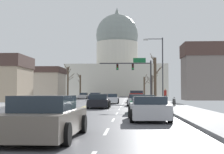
{
  "coord_description": "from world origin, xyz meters",
  "views": [
    {
      "loc": [
        4.33,
        -36.46,
        1.44
      ],
      "look_at": [
        1.0,
        28.72,
        4.32
      ],
      "focal_mm": 54.38,
      "sensor_mm": 36.0,
      "label": 1
    }
  ],
  "objects_px": {
    "sedan_near_04": "(143,104)",
    "sedan_near_06": "(46,119)",
    "pickup_truck_near_00": "(137,97)",
    "sedan_near_05": "(149,109)",
    "sedan_near_01": "(111,99)",
    "bicycle_parked": "(174,102)",
    "sedan_near_02": "(137,100)",
    "street_lamp_right": "(160,64)",
    "pedestrian_00": "(165,95)",
    "signal_gantry": "(136,70)",
    "sedan_oncoming_01": "(84,96)",
    "sedan_oncoming_00": "(95,97)",
    "sedan_near_03": "(99,101)"
  },
  "relations": [
    {
      "from": "sedan_near_04",
      "to": "sedan_near_06",
      "type": "xyz_separation_m",
      "value": [
        -3.52,
        -13.24,
        0.03
      ]
    },
    {
      "from": "pickup_truck_near_00",
      "to": "sedan_near_03",
      "type": "height_order",
      "value": "pickup_truck_near_00"
    },
    {
      "from": "sedan_near_04",
      "to": "sedan_oncoming_01",
      "type": "distance_m",
      "value": 49.5
    },
    {
      "from": "signal_gantry",
      "to": "sedan_near_03",
      "type": "distance_m",
      "value": 22.01
    },
    {
      "from": "signal_gantry",
      "to": "sedan_near_06",
      "type": "relative_size",
      "value": 1.68
    },
    {
      "from": "sedan_near_02",
      "to": "street_lamp_right",
      "type": "bearing_deg",
      "value": 52.07
    },
    {
      "from": "pickup_truck_near_00",
      "to": "pedestrian_00",
      "type": "height_order",
      "value": "pedestrian_00"
    },
    {
      "from": "pickup_truck_near_00",
      "to": "bicycle_parked",
      "type": "distance_m",
      "value": 16.66
    },
    {
      "from": "sedan_near_04",
      "to": "sedan_near_05",
      "type": "height_order",
      "value": "sedan_near_04"
    },
    {
      "from": "pickup_truck_near_00",
      "to": "bicycle_parked",
      "type": "height_order",
      "value": "pickup_truck_near_00"
    },
    {
      "from": "sedan_near_06",
      "to": "pedestrian_00",
      "type": "distance_m",
      "value": 33.6
    },
    {
      "from": "sedan_near_06",
      "to": "sedan_oncoming_01",
      "type": "height_order",
      "value": "sedan_near_06"
    },
    {
      "from": "street_lamp_right",
      "to": "sedan_near_02",
      "type": "relative_size",
      "value": 1.72
    },
    {
      "from": "street_lamp_right",
      "to": "sedan_oncoming_00",
      "type": "bearing_deg",
      "value": 115.61
    },
    {
      "from": "pickup_truck_near_00",
      "to": "signal_gantry",
      "type": "bearing_deg",
      "value": 90.17
    },
    {
      "from": "signal_gantry",
      "to": "sedan_oncoming_00",
      "type": "bearing_deg",
      "value": 131.75
    },
    {
      "from": "pickup_truck_near_00",
      "to": "sedan_near_05",
      "type": "relative_size",
      "value": 1.21
    },
    {
      "from": "sedan_near_05",
      "to": "sedan_oncoming_00",
      "type": "distance_m",
      "value": 42.48
    },
    {
      "from": "street_lamp_right",
      "to": "sedan_near_01",
      "type": "height_order",
      "value": "street_lamp_right"
    },
    {
      "from": "pickup_truck_near_00",
      "to": "sedan_near_01",
      "type": "bearing_deg",
      "value": -120.24
    },
    {
      "from": "sedan_near_05",
      "to": "bicycle_parked",
      "type": "height_order",
      "value": "sedan_near_05"
    },
    {
      "from": "signal_gantry",
      "to": "sedan_near_04",
      "type": "xyz_separation_m",
      "value": [
        -0.06,
        -27.85,
        -4.14
      ]
    },
    {
      "from": "sedan_near_04",
      "to": "sedan_oncoming_00",
      "type": "distance_m",
      "value": 36.29
    },
    {
      "from": "street_lamp_right",
      "to": "sedan_near_05",
      "type": "height_order",
      "value": "street_lamp_right"
    },
    {
      "from": "sedan_near_01",
      "to": "pedestrian_00",
      "type": "relative_size",
      "value": 2.59
    },
    {
      "from": "sedan_near_01",
      "to": "bicycle_parked",
      "type": "bearing_deg",
      "value": -58.53
    },
    {
      "from": "sedan_near_06",
      "to": "sedan_oncoming_00",
      "type": "bearing_deg",
      "value": 93.94
    },
    {
      "from": "pedestrian_00",
      "to": "bicycle_parked",
      "type": "bearing_deg",
      "value": -91.99
    },
    {
      "from": "signal_gantry",
      "to": "sedan_oncoming_00",
      "type": "distance_m",
      "value": 11.2
    },
    {
      "from": "sedan_near_02",
      "to": "pedestrian_00",
      "type": "relative_size",
      "value": 2.57
    },
    {
      "from": "pickup_truck_near_00",
      "to": "bicycle_parked",
      "type": "bearing_deg",
      "value": -79.18
    },
    {
      "from": "pickup_truck_near_00",
      "to": "sedan_near_06",
      "type": "height_order",
      "value": "pickup_truck_near_00"
    },
    {
      "from": "sedan_near_05",
      "to": "pedestrian_00",
      "type": "bearing_deg",
      "value": 82.15
    },
    {
      "from": "pickup_truck_near_00",
      "to": "sedan_near_05",
      "type": "distance_m",
      "value": 30.85
    },
    {
      "from": "sedan_near_01",
      "to": "sedan_near_02",
      "type": "height_order",
      "value": "sedan_near_01"
    },
    {
      "from": "sedan_oncoming_00",
      "to": "bicycle_parked",
      "type": "relative_size",
      "value": 2.61
    },
    {
      "from": "sedan_near_01",
      "to": "bicycle_parked",
      "type": "xyz_separation_m",
      "value": [
        6.49,
        -10.6,
        -0.08
      ]
    },
    {
      "from": "sedan_oncoming_01",
      "to": "sedan_oncoming_00",
      "type": "bearing_deg",
      "value": -73.2
    },
    {
      "from": "sedan_near_02",
      "to": "sedan_near_03",
      "type": "xyz_separation_m",
      "value": [
        -3.52,
        -5.77,
        0.01
      ]
    },
    {
      "from": "sedan_near_05",
      "to": "sedan_oncoming_00",
      "type": "height_order",
      "value": "sedan_oncoming_00"
    },
    {
      "from": "sedan_oncoming_01",
      "to": "street_lamp_right",
      "type": "bearing_deg",
      "value": -67.7
    },
    {
      "from": "sedan_oncoming_00",
      "to": "signal_gantry",
      "type": "bearing_deg",
      "value": -48.25
    },
    {
      "from": "sedan_near_03",
      "to": "sedan_near_05",
      "type": "xyz_separation_m",
      "value": [
        3.67,
        -12.84,
        -0.01
      ]
    },
    {
      "from": "sedan_near_01",
      "to": "pickup_truck_near_00",
      "type": "bearing_deg",
      "value": 59.76
    },
    {
      "from": "sedan_near_01",
      "to": "sedan_near_02",
      "type": "xyz_separation_m",
      "value": [
        3.17,
        -6.47,
        0.01
      ]
    },
    {
      "from": "signal_gantry",
      "to": "sedan_near_03",
      "type": "xyz_separation_m",
      "value": [
        -3.71,
        -21.3,
        -4.13
      ]
    },
    {
      "from": "pickup_truck_near_00",
      "to": "sedan_near_02",
      "type": "relative_size",
      "value": 1.23
    },
    {
      "from": "sedan_near_04",
      "to": "signal_gantry",
      "type": "bearing_deg",
      "value": 89.88
    },
    {
      "from": "sedan_near_02",
      "to": "sedan_oncoming_01",
      "type": "xyz_separation_m",
      "value": [
        -10.59,
        36.0,
        0.01
      ]
    },
    {
      "from": "street_lamp_right",
      "to": "pickup_truck_near_00",
      "type": "bearing_deg",
      "value": 106.23
    }
  ]
}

